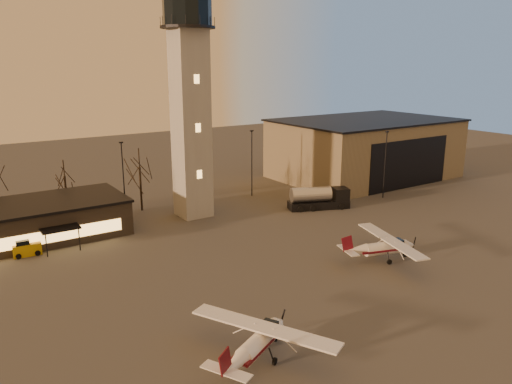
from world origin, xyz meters
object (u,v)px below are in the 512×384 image
cessna_rear (261,343)px  terminal (11,224)px  hangar (365,148)px  service_cart (26,249)px  control_tower (190,92)px  fuel_truck (318,200)px  cessna_front (387,250)px

cessna_rear → terminal: bearing=80.2°
hangar → service_cart: hangar is taller
control_tower → service_cart: bearing=-172.0°
cessna_rear → fuel_truck: fuel_truck is taller
terminal → cessna_front: bearing=-40.6°
control_tower → terminal: bearing=174.9°
cessna_front → service_cart: (-31.14, 22.24, -0.39)m
cessna_rear → service_cart: size_ratio=3.72×
cessna_front → cessna_rear: 22.21m
fuel_truck → hangar: bearing=50.1°
cessna_front → fuel_truck: bearing=87.6°
cessna_front → service_cart: 38.27m
terminal → cessna_front: terminal is taller
cessna_rear → hangar: bearing=10.7°
terminal → cessna_front: size_ratio=2.26×
control_tower → service_cart: control_tower is taller
hangar → terminal: 58.11m
hangar → service_cart: 58.03m
control_tower → terminal: 26.24m
cessna_rear → service_cart: bearing=81.9°
service_cart → cessna_front: bearing=-32.5°
hangar → cessna_rear: bearing=-142.2°
terminal → service_cart: 5.22m
hangar → fuel_truck: size_ratio=3.47×
hangar → cessna_front: 39.51m
cessna_front → fuel_truck: fuel_truck is taller
control_tower → hangar: control_tower is taller
control_tower → hangar: size_ratio=1.07×
hangar → cessna_front: size_ratio=2.73×
fuel_truck → cessna_front: bearing=-87.6°
control_tower → cessna_front: 31.04m
cessna_front → service_cart: cessna_front is taller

